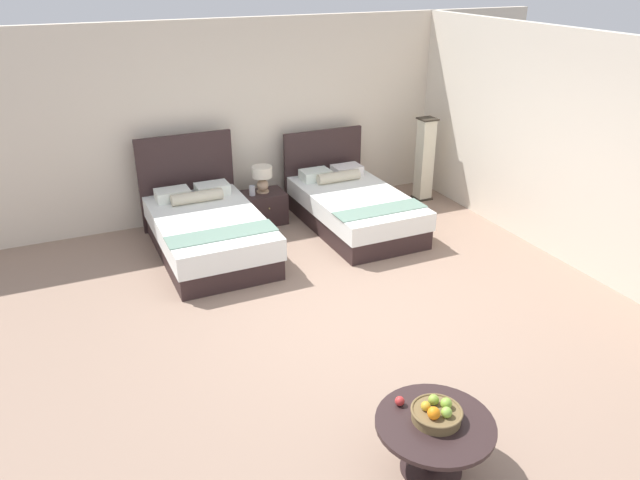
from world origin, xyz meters
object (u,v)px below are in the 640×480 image
at_px(vase, 252,191).
at_px(fruit_bowl, 437,413).
at_px(bed_near_window, 208,230).
at_px(floor_lamp_corner, 425,159).
at_px(loose_apple, 400,401).
at_px(table_lamp, 262,176).
at_px(coffee_table, 434,433).
at_px(bed_near_corner, 353,207).
at_px(nightstand, 264,207).

bearing_deg(vase, fruit_bowl, -92.97).
distance_m(bed_near_window, floor_lamp_corner, 3.62).
relative_size(bed_near_window, loose_apple, 29.39).
relative_size(table_lamp, vase, 2.72).
height_order(bed_near_window, coffee_table, bed_near_window).
relative_size(bed_near_window, table_lamp, 5.65).
relative_size(bed_near_corner, vase, 15.57).
xyz_separation_m(bed_near_corner, coffee_table, (-1.54, -4.28, 0.05)).
height_order(loose_apple, floor_lamp_corner, floor_lamp_corner).
xyz_separation_m(fruit_bowl, loose_apple, (-0.16, 0.24, -0.02)).
height_order(coffee_table, loose_apple, loose_apple).
bearing_deg(bed_near_window, table_lamp, 33.65).
distance_m(nightstand, vase, 0.35).
height_order(nightstand, loose_apple, loose_apple).
xyz_separation_m(table_lamp, coffee_table, (-0.45, -4.94, -0.35)).
bearing_deg(fruit_bowl, table_lamp, 85.03).
bearing_deg(fruit_bowl, coffee_table, -132.63).
bearing_deg(nightstand, floor_lamp_corner, -2.80).
bearing_deg(loose_apple, nightstand, 82.84).
xyz_separation_m(vase, floor_lamp_corner, (2.77, -0.09, 0.12)).
height_order(bed_near_corner, vase, bed_near_corner).
bearing_deg(bed_near_window, fruit_bowl, -82.62).
height_order(bed_near_corner, table_lamp, bed_near_corner).
relative_size(nightstand, coffee_table, 0.68).
bearing_deg(nightstand, loose_apple, -97.16).
height_order(bed_near_corner, coffee_table, bed_near_corner).
xyz_separation_m(table_lamp, fruit_bowl, (-0.43, -4.92, -0.18)).
relative_size(table_lamp, fruit_bowl, 1.01).
relative_size(nightstand, loose_apple, 8.09).
xyz_separation_m(bed_near_window, floor_lamp_corner, (3.57, 0.51, 0.33)).
distance_m(coffee_table, loose_apple, 0.33).
distance_m(bed_near_window, vase, 1.02).
bearing_deg(loose_apple, bed_near_window, 95.62).
height_order(coffee_table, fruit_bowl, fruit_bowl).
xyz_separation_m(vase, fruit_bowl, (-0.25, -4.86, -0.01)).
bearing_deg(bed_near_window, nightstand, 32.83).
bearing_deg(fruit_bowl, loose_apple, 122.76).
xyz_separation_m(fruit_bowl, floor_lamp_corner, (3.02, 4.77, 0.13)).
height_order(table_lamp, fruit_bowl, table_lamp).
bearing_deg(vase, bed_near_window, -143.63).
relative_size(coffee_table, loose_apple, 11.90).
bearing_deg(fruit_bowl, nightstand, 85.01).
relative_size(bed_near_window, vase, 15.34).
xyz_separation_m(nightstand, fruit_bowl, (-0.43, -4.90, 0.28)).
bearing_deg(loose_apple, table_lamp, 82.87).
distance_m(coffee_table, fruit_bowl, 0.17).
bearing_deg(bed_near_corner, nightstand, 149.70).
bearing_deg(bed_near_corner, floor_lamp_corner, 18.80).
distance_m(bed_near_corner, coffee_table, 4.55).
bearing_deg(bed_near_window, bed_near_corner, -0.13).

